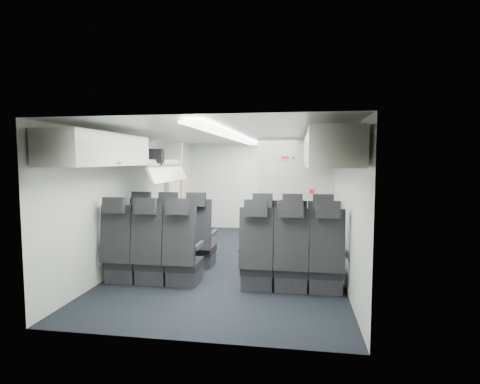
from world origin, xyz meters
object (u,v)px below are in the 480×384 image
(seat_row_mid, at_px, (219,258))
(galley_unit, at_px, (294,193))
(boarding_door, at_px, (175,195))
(carry_on_bag, at_px, (149,157))
(seat_row_front, at_px, (231,243))
(flight_attendant, at_px, (267,197))

(seat_row_mid, distance_m, galley_unit, 4.30)
(galley_unit, xyz_separation_m, boarding_door, (-2.59, -1.17, 0.00))
(boarding_door, bearing_deg, carry_on_bag, -82.41)
(seat_row_mid, bearing_deg, carry_on_bag, 145.13)
(seat_row_front, relative_size, flight_attendant, 1.82)
(boarding_door, relative_size, carry_on_bag, 4.24)
(galley_unit, distance_m, boarding_door, 2.84)
(galley_unit, height_order, carry_on_bag, carry_on_bag)
(boarding_door, xyz_separation_m, flight_attendant, (2.03, 0.27, -0.04))
(seat_row_front, distance_m, galley_unit, 3.43)
(boarding_door, height_order, flight_attendant, boarding_door)
(seat_row_front, distance_m, boarding_door, 2.71)
(seat_row_mid, distance_m, boarding_door, 3.45)
(carry_on_bag, bearing_deg, flight_attendant, 40.71)
(galley_unit, xyz_separation_m, flight_attendant, (-0.56, -0.90, -0.04))
(boarding_door, height_order, carry_on_bag, carry_on_bag)
(flight_attendant, bearing_deg, seat_row_front, 161.96)
(seat_row_mid, xyz_separation_m, boarding_door, (-1.64, 2.99, 0.55))
(seat_row_mid, bearing_deg, galley_unit, 77.12)
(flight_attendant, bearing_deg, galley_unit, -40.64)
(flight_attendant, bearing_deg, seat_row_mid, 164.52)
(boarding_door, bearing_deg, seat_row_mid, -61.23)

